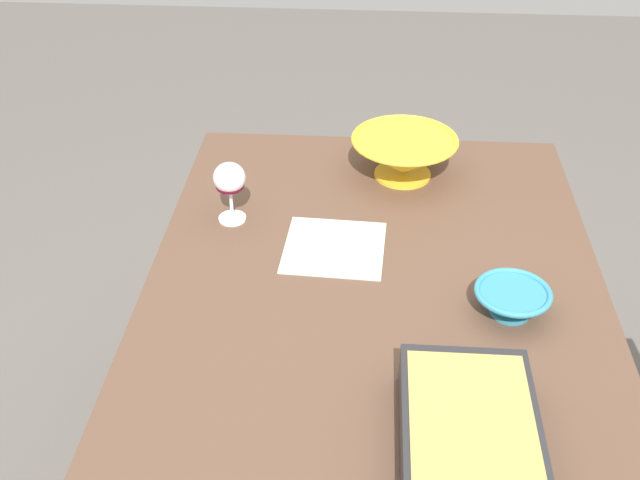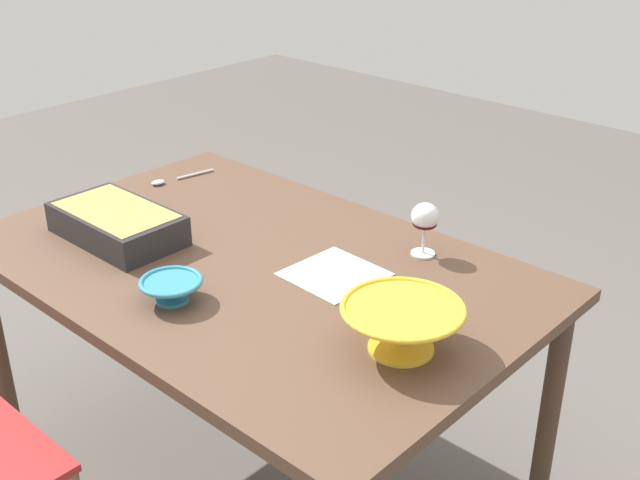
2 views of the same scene
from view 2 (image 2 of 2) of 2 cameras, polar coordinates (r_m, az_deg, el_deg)
The scene contains 7 objects.
dining_table at distance 2.09m, azimuth -4.84°, elevation -3.29°, with size 1.46×0.94×0.75m.
wine_glass at distance 2.06m, azimuth 7.52°, elevation 1.45°, with size 0.07×0.07×0.15m.
casserole_dish at distance 2.22m, azimuth -14.32°, elevation 1.24°, with size 0.37×0.21×0.08m.
mixing_bowl at distance 1.89m, azimuth -10.58°, elevation -3.42°, with size 0.15×0.15×0.06m.
small_bowl at distance 1.68m, azimuth 5.89°, elevation -6.12°, with size 0.26×0.26×0.11m.
serving_spoon at distance 2.60m, azimuth -10.68°, elevation 4.26°, with size 0.06×0.22×0.01m.
napkin at distance 1.99m, azimuth 1.04°, elevation -2.46°, with size 0.21×0.22×0.00m, color #B2CCB7.
Camera 2 is at (-1.36, 1.22, 1.69)m, focal length 44.73 mm.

